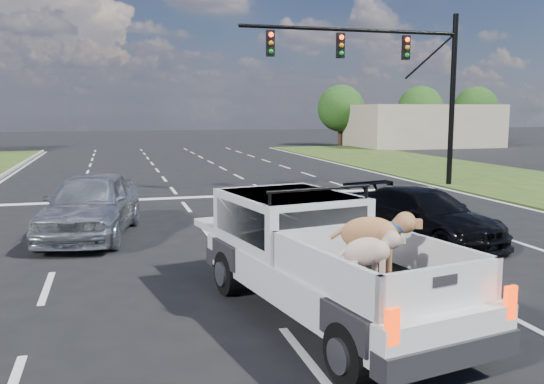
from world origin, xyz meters
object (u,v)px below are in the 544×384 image
Objects in this scene: pickup_truck at (319,257)px; silver_sedan at (91,204)px; black_coupe at (423,216)px; traffic_signal at (401,70)px.

pickup_truck reaches higher than silver_sedan.
pickup_truck is at bearing -150.45° from black_coupe.
silver_sedan reaches higher than black_coupe.
pickup_truck is 5.80m from black_coupe.
pickup_truck reaches higher than black_coupe.
silver_sedan is 8.17m from black_coupe.
traffic_signal is 1.63× the size of pickup_truck.
silver_sedan is (-3.54, 6.81, -0.11)m from pickup_truck.
black_coupe is (-4.10, -9.05, -4.09)m from traffic_signal.
traffic_signal is at bearing 39.25° from silver_sedan.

